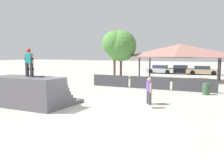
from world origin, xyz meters
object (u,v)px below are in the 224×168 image
Objects in this scene: skateboard_on_ground at (157,107)px; tree_far_back at (114,44)px; trash_bin at (206,89)px; parked_car_silver at (161,69)px; tree_beside_pavilion at (121,46)px; skateboard_on_deck at (37,76)px; skater_on_deck at (29,60)px; bystander_walking at (149,89)px; parked_car_tan at (203,70)px; parked_car_black at (181,70)px.

tree_far_back is (-9.35, 14.14, 4.12)m from skateboard_on_ground.
parked_car_silver is (-8.06, 17.48, 0.18)m from trash_bin.
tree_beside_pavilion is 1.02× the size of tree_far_back.
skateboard_on_deck is at bearing -79.13° from tree_far_back.
skater_on_deck reaches higher than trash_bin.
parked_car_tan is (0.63, 22.92, -0.29)m from bystander_walking.
tree_beside_pavilion reaches higher than skater_on_deck.
bystander_walking is 1.89× the size of trash_bin.
parked_car_black is at bearing -29.76° from bystander_walking.
parked_car_tan reaches higher than trash_bin.
tree_beside_pavilion is 1.35× the size of parked_car_silver.
bystander_walking is 22.93m from parked_car_tan.
parked_car_tan is (6.62, 26.42, -2.03)m from skater_on_deck.
parked_car_tan is at bearing 46.60° from tree_beside_pavilion.
tree_beside_pavilion is 12.92m from parked_car_tan.
parked_car_black is 2.97m from parked_car_tan.
skateboard_on_deck is 6.50m from bystander_walking.
trash_bin is 18.43m from parked_car_black.
skater_on_deck is 1.87× the size of trash_bin.
trash_bin is (11.33, -8.19, -3.76)m from tree_far_back.
skateboard_on_deck is at bearing -86.99° from parked_car_silver.
skateboard_on_ground is at bearing -90.84° from parked_car_black.
skateboard_on_deck is at bearing 88.52° from bystander_walking.
skater_on_deck is 17.10m from tree_far_back.
bystander_walking is 16.25m from tree_beside_pavilion.
skateboard_on_ground is at bearing -97.56° from parked_car_tan.
parked_car_silver is at bearing 176.06° from parked_car_black.
skater_on_deck is 27.32m from parked_car_tan.
trash_bin is 0.19× the size of parked_car_black.
tree_far_back is at bearing -140.67° from tree_beside_pavilion.
skater_on_deck is at bearing 84.68° from bystander_walking.
skateboard_on_deck is 0.15× the size of tree_far_back.
trash_bin is at bearing -138.43° from skateboard_on_ground.
skater_on_deck is 0.37× the size of parked_car_silver.
tree_far_back is (-0.63, -0.52, 0.27)m from tree_beside_pavilion.
parked_car_silver is 5.95m from parked_car_tan.
trash_bin is at bearing -35.84° from tree_far_back.
tree_far_back is at bearing -131.56° from parked_car_black.
skater_on_deck is 0.27× the size of tree_beside_pavilion.
trash_bin is at bearing -62.20° from parked_car_silver.
parked_car_black is (5.61, 9.01, -3.31)m from tree_beside_pavilion.
skateboard_on_deck is 0.19× the size of parked_car_black.
tree_far_back is at bearing -2.81° from bystander_walking.
trash_bin is at bearing 43.49° from skater_on_deck.
skateboard_on_deck reaches higher than parked_car_tan.
tree_beside_pavilion is 11.12m from parked_car_black.
tree_far_back is at bearing 88.32° from skateboard_on_deck.
tree_beside_pavilion is at bearing -130.24° from parked_car_black.
skater_on_deck is 7.16m from bystander_walking.
tree_far_back is 10.49m from parked_car_silver.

